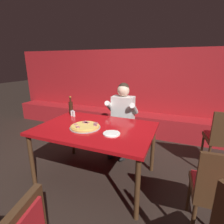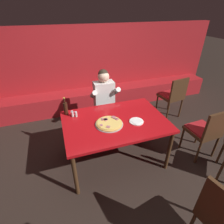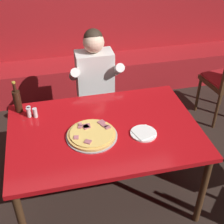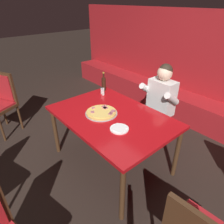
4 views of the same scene
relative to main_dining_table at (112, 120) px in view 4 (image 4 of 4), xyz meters
The scene contains 12 objects.
ground_plane 0.71m from the main_dining_table, ahead, with size 24.00×24.00×0.00m, color black.
booth_wall_panel 2.19m from the main_dining_table, 90.00° to the left, with size 6.80×0.16×1.90m, color #A3191E.
booth_bench 1.92m from the main_dining_table, 90.00° to the left, with size 6.46×0.48×0.46m, color #A3191E.
main_dining_table is the anchor object (origin of this frame).
pizza 0.16m from the main_dining_table, 149.30° to the right, with size 0.40×0.40×0.05m.
plate_white_paper 0.33m from the main_dining_table, 24.83° to the right, with size 0.21×0.21×0.02m.
beer_bottle 0.81m from the main_dining_table, 148.30° to the left, with size 0.07×0.07×0.29m.
shaker_oregano 0.68m from the main_dining_table, 150.32° to the left, with size 0.04×0.04×0.09m.
shaker_parmesan 0.62m from the main_dining_table, 151.23° to the left, with size 0.04×0.04×0.09m.
shaker_black_pepper 0.67m from the main_dining_table, 152.23° to the left, with size 0.04×0.04×0.09m.
diner_seated_blue_shirt 0.81m from the main_dining_table, 83.85° to the left, with size 0.53×0.53×1.27m.
dining_chair_near_left 2.00m from the main_dining_table, 154.89° to the right, with size 0.59×0.59×1.02m.
Camera 4 is at (1.62, -1.39, 2.04)m, focal length 32.00 mm.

